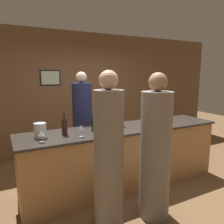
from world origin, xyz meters
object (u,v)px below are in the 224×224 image
Objects in this scene: wine_bottle_0 at (65,127)px; ice_bucket at (40,130)px; wine_bottle_1 at (121,119)px; bartender at (83,127)px; guest_0 at (155,153)px; wine_bottle_2 at (94,124)px; guest_1 at (109,157)px.

ice_bucket is at bearing 176.81° from wine_bottle_0.
wine_bottle_0 reaches higher than wine_bottle_1.
bartender is 9.27× the size of ice_bucket.
wine_bottle_0 is 1.04× the size of wine_bottle_1.
guest_0 reaches higher than wine_bottle_2.
guest_0 is 5.93× the size of wine_bottle_0.
guest_1 is 6.01× the size of wine_bottle_0.
wine_bottle_1 is (0.44, -0.65, 0.23)m from bartender.
bartender reaches higher than wine_bottle_0.
wine_bottle_1 is at bearing 52.98° from guest_1.
wine_bottle_2 is at bearing -0.77° from ice_bucket.
guest_0 is 9.17× the size of ice_bucket.
wine_bottle_0 is at bearing -3.19° from ice_bucket.
guest_1 is (-0.61, 0.09, 0.02)m from guest_0.
bartender is 6.21× the size of wine_bottle_1.
wine_bottle_0 is at bearing -178.98° from wine_bottle_2.
ice_bucket is (-1.31, -0.09, -0.01)m from wine_bottle_1.
ice_bucket is (-0.62, 0.82, 0.21)m from guest_1.
wine_bottle_0 is 0.33m from ice_bucket.
guest_0 is at bearing -44.56° from wine_bottle_0.
guest_0 is at bearing 102.61° from bartender.
guest_0 is 1.04m from wine_bottle_2.
wine_bottle_2 is at bearing 116.95° from guest_0.
ice_bucket is at bearing -176.22° from wine_bottle_1.
bartender is 6.34× the size of wine_bottle_2.
wine_bottle_2 is 1.46× the size of ice_bucket.
wine_bottle_2 is at bearing 83.33° from bartender.
guest_1 reaches higher than wine_bottle_0.
wine_bottle_1 is (0.68, 0.91, 0.22)m from guest_1.
bartender is 1.01× the size of guest_0.
ice_bucket is (-1.24, 0.91, 0.23)m from guest_0.
guest_1 is 6.36× the size of wine_bottle_2.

